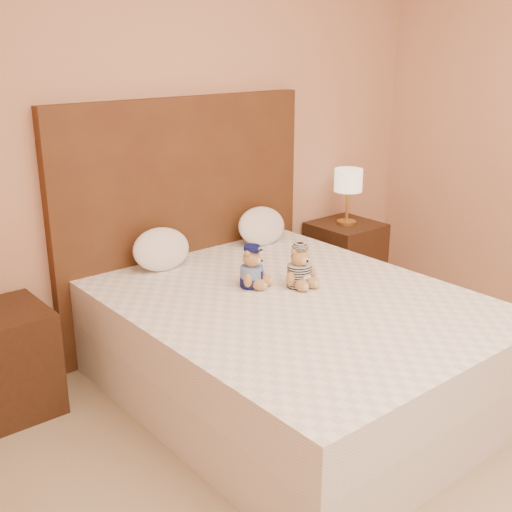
% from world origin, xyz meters
% --- Properties ---
extents(ground, '(4.00, 4.50, 0.00)m').
position_xyz_m(ground, '(0.00, 0.00, 0.00)').
color(ground, tan).
rests_on(ground, ground).
extents(room_walls, '(4.04, 4.52, 2.72)m').
position_xyz_m(room_walls, '(0.00, 0.46, 1.81)').
color(room_walls, tan).
rests_on(room_walls, ground).
extents(bed, '(1.60, 2.00, 0.55)m').
position_xyz_m(bed, '(0.00, 1.20, 0.28)').
color(bed, white).
rests_on(bed, ground).
extents(headboard, '(1.75, 0.08, 1.50)m').
position_xyz_m(headboard, '(0.00, 2.21, 0.75)').
color(headboard, '#503118').
rests_on(headboard, ground).
extents(nightstand_left, '(0.45, 0.45, 0.55)m').
position_xyz_m(nightstand_left, '(-1.25, 2.00, 0.28)').
color(nightstand_left, '#381D11').
rests_on(nightstand_left, ground).
extents(nightstand_right, '(0.45, 0.45, 0.55)m').
position_xyz_m(nightstand_right, '(1.25, 2.00, 0.28)').
color(nightstand_right, '#381D11').
rests_on(nightstand_right, ground).
extents(lamp, '(0.20, 0.20, 0.40)m').
position_xyz_m(lamp, '(1.25, 2.00, 0.85)').
color(lamp, gold).
rests_on(lamp, nightstand_right).
extents(teddy_police, '(0.26, 0.25, 0.23)m').
position_xyz_m(teddy_police, '(-0.06, 1.47, 0.66)').
color(teddy_police, '#AA7442').
rests_on(teddy_police, bed).
extents(teddy_prisoner, '(0.22, 0.21, 0.23)m').
position_xyz_m(teddy_prisoner, '(0.14, 1.31, 0.66)').
color(teddy_prisoner, '#AA7442').
rests_on(teddy_prisoner, bed).
extents(pillow_left, '(0.36, 0.24, 0.26)m').
position_xyz_m(pillow_left, '(-0.29, 2.03, 0.68)').
color(pillow_left, white).
rests_on(pillow_left, bed).
extents(pillow_right, '(0.37, 0.24, 0.26)m').
position_xyz_m(pillow_right, '(0.47, 2.03, 0.68)').
color(pillow_right, white).
rests_on(pillow_right, bed).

